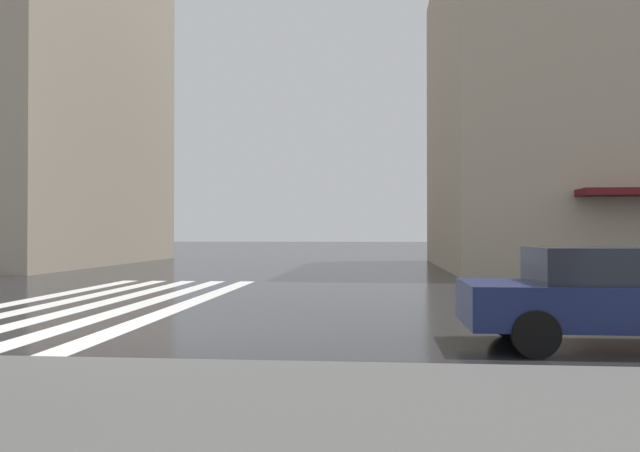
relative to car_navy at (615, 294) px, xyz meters
The scene contains 3 objects.
ground_plane 7.26m from the car_navy, 82.03° to the left, with size 220.00×220.00×0.00m, color black.
zebra_crossing 10.85m from the car_navy, 62.48° to the left, with size 13.00×4.50×0.01m.
car_navy is the anchor object (origin of this frame).
Camera 1 is at (-10.15, -3.81, 1.61)m, focal length 35.37 mm.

